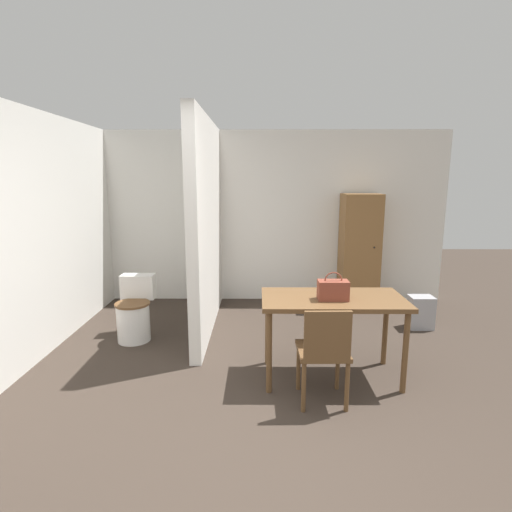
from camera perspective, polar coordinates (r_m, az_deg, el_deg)
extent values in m
plane|color=#382D26|center=(2.92, 0.72, -27.52)|extent=(16.00, 16.00, 0.00)
cube|color=white|center=(5.97, 0.54, 5.58)|extent=(5.46, 0.12, 2.50)
cube|color=white|center=(4.71, -28.54, 2.76)|extent=(0.12, 4.60, 2.50)
cube|color=white|center=(4.84, -7.02, 4.21)|extent=(0.12, 2.24, 2.50)
cube|color=brown|center=(3.67, 10.93, -6.12)|extent=(1.28, 0.66, 0.04)
cylinder|color=brown|center=(3.49, 1.88, -13.59)|extent=(0.05, 0.05, 0.73)
cylinder|color=brown|center=(3.70, 20.54, -12.81)|extent=(0.05, 0.05, 0.73)
cylinder|color=brown|center=(3.99, 1.68, -10.33)|extent=(0.05, 0.05, 0.73)
cylinder|color=brown|center=(4.18, 17.98, -9.88)|extent=(0.05, 0.05, 0.73)
cube|color=brown|center=(3.39, 9.46, -13.20)|extent=(0.41, 0.41, 0.04)
cube|color=brown|center=(3.14, 10.20, -11.08)|extent=(0.36, 0.04, 0.38)
cylinder|color=brown|center=(3.62, 6.08, -15.47)|extent=(0.04, 0.04, 0.42)
cylinder|color=brown|center=(3.67, 11.58, -15.22)|extent=(0.04, 0.04, 0.42)
cylinder|color=brown|center=(3.32, 6.82, -18.10)|extent=(0.04, 0.04, 0.42)
cylinder|color=brown|center=(3.38, 12.87, -17.75)|extent=(0.04, 0.04, 0.42)
cylinder|color=white|center=(4.79, -17.10, -9.09)|extent=(0.36, 0.36, 0.42)
cylinder|color=brown|center=(4.72, -17.25, -6.54)|extent=(0.39, 0.39, 0.02)
cube|color=white|center=(4.91, -16.46, -4.20)|extent=(0.38, 0.18, 0.29)
cube|color=brown|center=(3.57, 10.94, -4.82)|extent=(0.26, 0.14, 0.17)
torus|color=brown|center=(3.55, 11.00, -3.48)|extent=(0.16, 0.01, 0.16)
cube|color=brown|center=(5.91, 14.53, 0.80)|extent=(0.53, 0.44, 1.61)
sphere|color=black|center=(5.71, 16.54, 1.17)|extent=(0.02, 0.02, 0.02)
cube|color=#9E9EA3|center=(5.35, 22.44, -7.42)|extent=(0.29, 0.22, 0.40)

